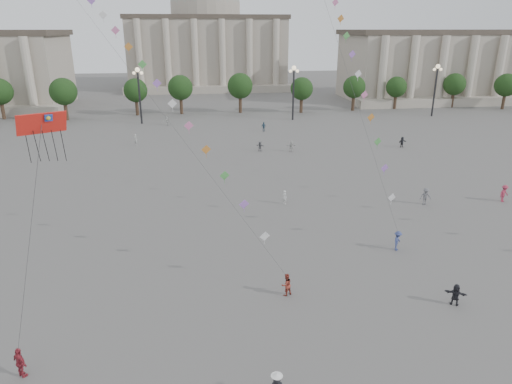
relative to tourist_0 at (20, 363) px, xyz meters
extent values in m
plane|color=#53504E|center=(14.41, -0.71, -0.89)|extent=(360.00, 360.00, 0.00)
cube|color=#A49989|center=(89.41, 94.29, 7.11)|extent=(80.00, 22.00, 16.00)
cube|color=#433A31|center=(89.41, 94.29, 15.71)|extent=(81.60, 22.44, 1.20)
cube|color=#A49989|center=(14.41, 129.29, 9.11)|extent=(46.00, 30.00, 20.00)
cube|color=#433A31|center=(14.41, 129.29, 19.71)|extent=(46.92, 30.60, 1.20)
cube|color=#A49989|center=(14.41, 112.29, 0.11)|extent=(48.30, 4.00, 2.00)
cylinder|color=#A49989|center=(14.41, 129.29, 21.61)|extent=(21.00, 21.00, 5.00)
sphere|color=#9B9C8D|center=(14.41, 129.29, 24.11)|extent=(21.00, 21.00, 21.00)
cylinder|color=#36281B|center=(-27.59, 77.29, 0.87)|extent=(0.70, 0.70, 3.52)
sphere|color=black|center=(-27.59, 77.29, 4.55)|extent=(5.12, 5.12, 5.12)
cylinder|color=#36281B|center=(-15.59, 77.29, 0.87)|extent=(0.70, 0.70, 3.52)
sphere|color=black|center=(-15.59, 77.29, 4.55)|extent=(5.12, 5.12, 5.12)
cylinder|color=#36281B|center=(-3.59, 77.29, 0.87)|extent=(0.70, 0.70, 3.52)
sphere|color=black|center=(-3.59, 77.29, 4.55)|extent=(5.12, 5.12, 5.12)
cylinder|color=#36281B|center=(8.41, 77.29, 0.87)|extent=(0.70, 0.70, 3.52)
sphere|color=black|center=(8.41, 77.29, 4.55)|extent=(5.12, 5.12, 5.12)
cylinder|color=#36281B|center=(20.41, 77.29, 0.87)|extent=(0.70, 0.70, 3.52)
sphere|color=black|center=(20.41, 77.29, 4.55)|extent=(5.12, 5.12, 5.12)
cylinder|color=#36281B|center=(32.41, 77.29, 0.87)|extent=(0.70, 0.70, 3.52)
sphere|color=black|center=(32.41, 77.29, 4.55)|extent=(5.12, 5.12, 5.12)
cylinder|color=#36281B|center=(44.41, 77.29, 0.87)|extent=(0.70, 0.70, 3.52)
sphere|color=black|center=(44.41, 77.29, 4.55)|extent=(5.12, 5.12, 5.12)
cylinder|color=#36281B|center=(56.41, 77.29, 0.87)|extent=(0.70, 0.70, 3.52)
sphere|color=black|center=(56.41, 77.29, 4.55)|extent=(5.12, 5.12, 5.12)
cylinder|color=#36281B|center=(68.41, 77.29, 0.87)|extent=(0.70, 0.70, 3.52)
sphere|color=black|center=(68.41, 77.29, 4.55)|extent=(5.12, 5.12, 5.12)
cylinder|color=#36281B|center=(80.41, 77.29, 0.87)|extent=(0.70, 0.70, 3.52)
sphere|color=black|center=(80.41, 77.29, 4.55)|extent=(5.12, 5.12, 5.12)
cylinder|color=#262628|center=(-0.59, 69.29, 4.11)|extent=(0.36, 0.36, 10.00)
sphere|color=#FFE5B2|center=(-0.59, 69.29, 9.31)|extent=(0.90, 0.90, 0.90)
sphere|color=#FFE5B2|center=(-1.29, 69.29, 8.71)|extent=(0.60, 0.60, 0.60)
sphere|color=#FFE5B2|center=(0.11, 69.29, 8.71)|extent=(0.60, 0.60, 0.60)
cylinder|color=#262628|center=(29.41, 69.29, 4.11)|extent=(0.36, 0.36, 10.00)
sphere|color=#FFE5B2|center=(29.41, 69.29, 9.31)|extent=(0.90, 0.90, 0.90)
sphere|color=#FFE5B2|center=(28.71, 69.29, 8.71)|extent=(0.60, 0.60, 0.60)
sphere|color=#FFE5B2|center=(30.11, 69.29, 8.71)|extent=(0.60, 0.60, 0.60)
cylinder|color=#262628|center=(59.41, 69.29, 4.11)|extent=(0.36, 0.36, 10.00)
sphere|color=#FFE5B2|center=(59.41, 69.29, 9.31)|extent=(0.90, 0.90, 0.90)
sphere|color=#FFE5B2|center=(58.71, 69.29, 8.71)|extent=(0.60, 0.60, 0.60)
sphere|color=#FFE5B2|center=(60.11, 69.29, 8.71)|extent=(0.60, 0.60, 0.60)
imported|color=#2B4961|center=(21.94, 59.21, -0.06)|extent=(1.06, 0.77, 1.67)
imported|color=black|center=(26.50, 3.24, -0.13)|extent=(1.45, 1.11, 1.53)
imported|color=silver|center=(4.30, 67.21, -0.05)|extent=(1.27, 1.58, 1.69)
imported|color=#5B5B5F|center=(33.38, 20.99, 0.03)|extent=(1.25, 0.79, 1.85)
imported|color=beige|center=(23.91, 44.48, -0.07)|extent=(1.59, 0.72, 1.65)
imported|color=#9F2B44|center=(42.11, 20.68, 0.04)|extent=(1.38, 1.10, 1.87)
imported|color=black|center=(41.61, 44.72, -0.07)|extent=(1.60, 1.00, 1.64)
imported|color=#B0B0AC|center=(0.25, 51.62, 0.01)|extent=(0.76, 0.77, 1.80)
imported|color=slate|center=(19.30, 45.39, -0.15)|extent=(1.39, 1.16, 1.50)
imported|color=silver|center=(18.75, 23.14, -0.14)|extent=(0.58, 0.66, 1.51)
imported|color=#9E2B37|center=(0.00, 0.00, 0.00)|extent=(1.09, 1.00, 1.79)
imported|color=maroon|center=(15.50, 5.91, -0.08)|extent=(0.97, 0.88, 1.63)
imported|color=navy|center=(26.04, 11.39, -0.04)|extent=(1.19, 1.26, 1.71)
cone|color=white|center=(13.15, -3.49, 0.73)|extent=(0.52, 0.52, 0.14)
cylinder|color=white|center=(13.15, -3.49, 0.67)|extent=(0.60, 0.60, 0.02)
cube|color=red|center=(2.69, 1.00, 12.50)|extent=(2.17, 1.53, 1.02)
cube|color=#178229|center=(2.34, 0.96, 12.75)|extent=(0.40, 0.34, 0.34)
cube|color=#1F45A8|center=(3.04, 0.96, 12.75)|extent=(0.40, 0.34, 0.34)
sphere|color=gold|center=(2.34, 0.92, 12.75)|extent=(0.20, 0.20, 0.20)
sphere|color=gold|center=(3.04, 0.92, 12.75)|extent=(0.20, 0.20, 0.20)
cylinder|color=#3F3F3F|center=(1.35, 0.50, 6.60)|extent=(0.02, 0.02, 12.14)
cylinder|color=#3F3F3F|center=(-0.18, 28.45, 17.89)|extent=(0.02, 0.02, 64.88)
cube|color=silver|center=(14.25, 7.72, 2.85)|extent=(0.76, 0.25, 0.76)
cube|color=#9D63C7|center=(12.99, 9.52, 4.65)|extent=(0.76, 0.25, 0.76)
cube|color=#4A9D48|center=(11.74, 11.32, 6.31)|extent=(0.76, 0.25, 0.76)
cube|color=#C7792F|center=(10.48, 13.12, 7.89)|extent=(0.76, 0.25, 0.76)
cube|color=#CF6DA1|center=(9.23, 14.93, 9.41)|extent=(0.76, 0.25, 0.76)
cube|color=silver|center=(7.98, 16.73, 10.89)|extent=(0.76, 0.25, 0.76)
cube|color=#9D63C7|center=(6.72, 18.53, 12.32)|extent=(0.76, 0.25, 0.76)
cube|color=#4A9D48|center=(5.47, 20.34, 13.73)|extent=(0.76, 0.25, 0.76)
cube|color=#C7792F|center=(4.21, 22.14, 15.11)|extent=(0.76, 0.25, 0.76)
cube|color=#CF6DA1|center=(2.96, 23.94, 16.47)|extent=(0.76, 0.25, 0.76)
cube|color=silver|center=(1.70, 25.74, 17.81)|extent=(0.76, 0.25, 0.76)
cube|color=#9D63C7|center=(0.45, 27.55, 19.13)|extent=(0.76, 0.25, 0.76)
cube|color=silver|center=(25.89, 13.03, 3.23)|extent=(0.76, 0.25, 0.76)
cube|color=#9D63C7|center=(25.73, 14.67, 5.33)|extent=(0.76, 0.25, 0.76)
cube|color=#4A9D48|center=(25.58, 16.32, 7.27)|extent=(0.76, 0.25, 0.76)
cube|color=#C7792F|center=(25.43, 17.96, 9.12)|extent=(0.76, 0.25, 0.76)
cube|color=#CF6DA1|center=(25.28, 19.60, 10.90)|extent=(0.76, 0.25, 0.76)
cube|color=silver|center=(25.13, 21.25, 12.62)|extent=(0.76, 0.25, 0.76)
cube|color=#9D63C7|center=(24.98, 22.89, 14.30)|extent=(0.76, 0.25, 0.76)
cube|color=#4A9D48|center=(24.83, 24.54, 15.95)|extent=(0.76, 0.25, 0.76)
cube|color=#C7792F|center=(24.68, 26.18, 17.56)|extent=(0.76, 0.25, 0.76)
cube|color=#CF6DA1|center=(24.53, 27.82, 19.15)|extent=(0.76, 0.25, 0.76)
camera|label=1|loc=(9.75, -21.08, 16.66)|focal=32.00mm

